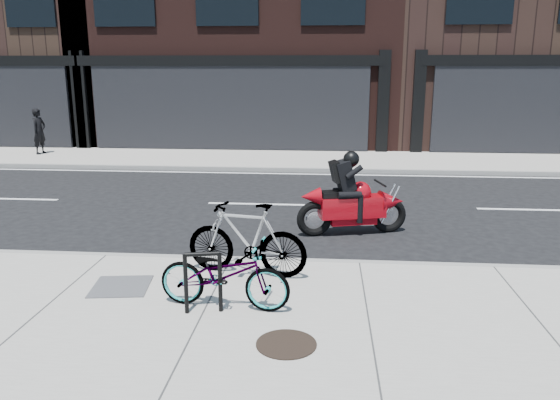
# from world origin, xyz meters

# --- Properties ---
(ground) EXTENTS (120.00, 120.00, 0.00)m
(ground) POSITION_xyz_m (0.00, 0.00, 0.00)
(ground) COLOR black
(ground) RESTS_ON ground
(sidewalk_near) EXTENTS (60.00, 6.00, 0.13)m
(sidewalk_near) POSITION_xyz_m (0.00, -5.00, 0.07)
(sidewalk_near) COLOR gray
(sidewalk_near) RESTS_ON ground
(sidewalk_far) EXTENTS (60.00, 3.50, 0.13)m
(sidewalk_far) POSITION_xyz_m (0.00, 7.75, 0.07)
(sidewalk_far) COLOR gray
(sidewalk_far) RESTS_ON ground
(bike_rack) EXTENTS (0.45, 0.14, 0.77)m
(bike_rack) POSITION_xyz_m (0.01, -3.89, 0.58)
(bike_rack) COLOR black
(bike_rack) RESTS_ON sidewalk_near
(bicycle_front) EXTENTS (1.71, 0.77, 0.87)m
(bicycle_front) POSITION_xyz_m (0.24, -3.73, 0.56)
(bicycle_front) COLOR gray
(bicycle_front) RESTS_ON sidewalk_near
(bicycle_rear) EXTENTS (1.84, 0.82, 1.07)m
(bicycle_rear) POSITION_xyz_m (0.35, -2.60, 0.66)
(bicycle_rear) COLOR gray
(bicycle_rear) RESTS_ON sidewalk_near
(motorcycle) EXTENTS (2.07, 0.81, 1.58)m
(motorcycle) POSITION_xyz_m (2.05, -0.06, 0.64)
(motorcycle) COLOR black
(motorcycle) RESTS_ON ground
(pedestrian) EXTENTS (0.47, 0.62, 1.54)m
(pedestrian) POSITION_xyz_m (-8.31, 7.91, 0.90)
(pedestrian) COLOR black
(pedestrian) RESTS_ON sidewalk_far
(manhole_cover) EXTENTS (0.79, 0.79, 0.02)m
(manhole_cover) POSITION_xyz_m (1.07, -4.61, 0.14)
(manhole_cover) COLOR black
(manhole_cover) RESTS_ON sidewalk_near
(utility_grate) EXTENTS (0.84, 0.84, 0.02)m
(utility_grate) POSITION_xyz_m (-1.29, -3.22, 0.14)
(utility_grate) COLOR #454547
(utility_grate) RESTS_ON sidewalk_near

